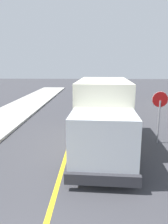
# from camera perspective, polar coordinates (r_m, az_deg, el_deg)

# --- Properties ---
(centre_line_yellow) EXTENTS (0.16, 56.00, 0.01)m
(centre_line_yellow) POSITION_cam_1_polar(r_m,az_deg,el_deg) (13.18, -2.82, -4.89)
(centre_line_yellow) COLOR gold
(centre_line_yellow) RESTS_ON ground
(box_truck) EXTENTS (2.73, 7.28, 3.20)m
(box_truck) POSITION_cam_1_polar(r_m,az_deg,el_deg) (10.18, 5.09, 0.14)
(box_truck) COLOR #F2EDCC
(box_truck) RESTS_ON ground
(parked_car_near) EXTENTS (1.98, 4.47, 1.67)m
(parked_car_near) POSITION_cam_1_polar(r_m,az_deg,el_deg) (16.82, 5.57, 1.63)
(parked_car_near) COLOR #B7B7BC
(parked_car_near) RESTS_ON ground
(parked_car_mid) EXTENTS (1.89, 4.44, 1.67)m
(parked_car_mid) POSITION_cam_1_polar(r_m,az_deg,el_deg) (23.85, 5.67, 4.81)
(parked_car_mid) COLOR #4C564C
(parked_car_mid) RESTS_ON ground
(parked_car_far) EXTENTS (1.83, 4.41, 1.67)m
(parked_car_far) POSITION_cam_1_polar(r_m,az_deg,el_deg) (31.05, 3.82, 6.60)
(parked_car_far) COLOR black
(parked_car_far) RESTS_ON ground
(parked_car_furthest) EXTENTS (1.92, 4.45, 1.67)m
(parked_car_furthest) POSITION_cam_1_polar(r_m,az_deg,el_deg) (38.41, 3.37, 7.71)
(parked_car_furthest) COLOR silver
(parked_car_furthest) RESTS_ON ground
(stop_sign) EXTENTS (0.80, 0.10, 2.65)m
(stop_sign) POSITION_cam_1_polar(r_m,az_deg,el_deg) (11.32, 19.49, 1.17)
(stop_sign) COLOR gray
(stop_sign) RESTS_ON ground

